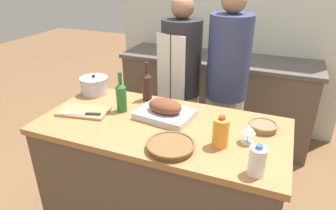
{
  "coord_description": "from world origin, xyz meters",
  "views": [
    {
      "loc": [
        0.65,
        -1.5,
        1.84
      ],
      "look_at": [
        0.0,
        0.11,
        1.01
      ],
      "focal_mm": 32.0,
      "sensor_mm": 36.0,
      "label": 1
    }
  ],
  "objects_px": {
    "wine_bottle_dark": "(121,96)",
    "condiment_bottle_extra": "(199,49)",
    "stand_mixer": "(218,46)",
    "stock_pot": "(94,85)",
    "person_cook_aproned": "(181,81)",
    "person_cook_guest": "(227,82)",
    "condiment_bottle_tall": "(187,51)",
    "roasting_pan": "(165,111)",
    "condiment_bottle_short": "(169,42)",
    "knife_chef": "(82,114)",
    "cutting_board": "(84,112)",
    "mixing_bowl": "(263,126)",
    "milk_jug": "(257,161)",
    "juice_jug": "(221,132)",
    "wine_bottle_green": "(147,85)",
    "wine_glass_left": "(249,129)",
    "wicker_basket": "(171,146)"
  },
  "relations": [
    {
      "from": "juice_jug",
      "to": "wine_glass_left",
      "type": "xyz_separation_m",
      "value": [
        0.14,
        0.09,
        0.0
      ]
    },
    {
      "from": "stand_mixer",
      "to": "condiment_bottle_short",
      "type": "bearing_deg",
      "value": 162.03
    },
    {
      "from": "knife_chef",
      "to": "juice_jug",
      "type": "bearing_deg",
      "value": -0.27
    },
    {
      "from": "milk_jug",
      "to": "wine_bottle_dark",
      "type": "relative_size",
      "value": 0.59
    },
    {
      "from": "condiment_bottle_tall",
      "to": "person_cook_aproned",
      "type": "height_order",
      "value": "person_cook_aproned"
    },
    {
      "from": "stock_pot",
      "to": "condiment_bottle_short",
      "type": "distance_m",
      "value": 1.46
    },
    {
      "from": "juice_jug",
      "to": "knife_chef",
      "type": "distance_m",
      "value": 0.92
    },
    {
      "from": "milk_jug",
      "to": "stand_mixer",
      "type": "xyz_separation_m",
      "value": [
        -0.62,
        1.8,
        0.06
      ]
    },
    {
      "from": "juice_jug",
      "to": "condiment_bottle_extra",
      "type": "relative_size",
      "value": 1.23
    },
    {
      "from": "stand_mixer",
      "to": "condiment_bottle_extra",
      "type": "height_order",
      "value": "stand_mixer"
    },
    {
      "from": "juice_jug",
      "to": "person_cook_guest",
      "type": "relative_size",
      "value": 0.11
    },
    {
      "from": "milk_jug",
      "to": "condiment_bottle_extra",
      "type": "xyz_separation_m",
      "value": [
        -0.83,
        1.84,
        -0.0
      ]
    },
    {
      "from": "person_cook_aproned",
      "to": "person_cook_guest",
      "type": "distance_m",
      "value": 0.41
    },
    {
      "from": "wine_bottle_dark",
      "to": "cutting_board",
      "type": "bearing_deg",
      "value": -151.55
    },
    {
      "from": "wine_bottle_green",
      "to": "condiment_bottle_tall",
      "type": "height_order",
      "value": "wine_bottle_green"
    },
    {
      "from": "wine_bottle_dark",
      "to": "stand_mixer",
      "type": "relative_size",
      "value": 0.89
    },
    {
      "from": "roasting_pan",
      "to": "juice_jug",
      "type": "relative_size",
      "value": 2.08
    },
    {
      "from": "stock_pot",
      "to": "person_cook_aproned",
      "type": "xyz_separation_m",
      "value": [
        0.49,
        0.59,
        -0.1
      ]
    },
    {
      "from": "mixing_bowl",
      "to": "condiment_bottle_short",
      "type": "relative_size",
      "value": 1.19
    },
    {
      "from": "wine_glass_left",
      "to": "juice_jug",
      "type": "bearing_deg",
      "value": -146.6
    },
    {
      "from": "knife_chef",
      "to": "condiment_bottle_tall",
      "type": "distance_m",
      "value": 1.53
    },
    {
      "from": "cutting_board",
      "to": "stock_pot",
      "type": "bearing_deg",
      "value": 111.15
    },
    {
      "from": "mixing_bowl",
      "to": "stand_mixer",
      "type": "xyz_separation_m",
      "value": [
        -0.6,
        1.35,
        0.11
      ]
    },
    {
      "from": "condiment_bottle_extra",
      "to": "stand_mixer",
      "type": "bearing_deg",
      "value": -11.79
    },
    {
      "from": "stand_mixer",
      "to": "stock_pot",
      "type": "bearing_deg",
      "value": -117.46
    },
    {
      "from": "milk_jug",
      "to": "wine_bottle_dark",
      "type": "distance_m",
      "value": 0.99
    },
    {
      "from": "cutting_board",
      "to": "wine_bottle_dark",
      "type": "bearing_deg",
      "value": 28.45
    },
    {
      "from": "roasting_pan",
      "to": "mixing_bowl",
      "type": "bearing_deg",
      "value": 7.27
    },
    {
      "from": "wine_bottle_dark",
      "to": "milk_jug",
      "type": "bearing_deg",
      "value": -20.74
    },
    {
      "from": "wine_glass_left",
      "to": "person_cook_aproned",
      "type": "height_order",
      "value": "person_cook_aproned"
    },
    {
      "from": "stand_mixer",
      "to": "wine_glass_left",
      "type": "bearing_deg",
      "value": -70.64
    },
    {
      "from": "wicker_basket",
      "to": "condiment_bottle_tall",
      "type": "bearing_deg",
      "value": 105.82
    },
    {
      "from": "wicker_basket",
      "to": "person_cook_guest",
      "type": "xyz_separation_m",
      "value": [
        0.08,
        1.09,
        -0.02
      ]
    },
    {
      "from": "stand_mixer",
      "to": "condiment_bottle_tall",
      "type": "distance_m",
      "value": 0.33
    },
    {
      "from": "knife_chef",
      "to": "condiment_bottle_extra",
      "type": "relative_size",
      "value": 1.76
    },
    {
      "from": "knife_chef",
      "to": "wicker_basket",
      "type": "bearing_deg",
      "value": -11.42
    },
    {
      "from": "roasting_pan",
      "to": "juice_jug",
      "type": "bearing_deg",
      "value": -25.6
    },
    {
      "from": "juice_jug",
      "to": "wine_glass_left",
      "type": "bearing_deg",
      "value": 33.4
    },
    {
      "from": "stock_pot",
      "to": "knife_chef",
      "type": "bearing_deg",
      "value": -67.93
    },
    {
      "from": "knife_chef",
      "to": "condiment_bottle_short",
      "type": "relative_size",
      "value": 1.77
    },
    {
      "from": "wicker_basket",
      "to": "juice_jug",
      "type": "xyz_separation_m",
      "value": [
        0.24,
        0.13,
        0.06
      ]
    },
    {
      "from": "wicker_basket",
      "to": "wine_bottle_dark",
      "type": "distance_m",
      "value": 0.57
    },
    {
      "from": "stock_pot",
      "to": "condiment_bottle_tall",
      "type": "bearing_deg",
      "value": 73.11
    },
    {
      "from": "wine_bottle_green",
      "to": "condiment_bottle_extra",
      "type": "bearing_deg",
      "value": 89.43
    },
    {
      "from": "wine_bottle_dark",
      "to": "condiment_bottle_extra",
      "type": "relative_size",
      "value": 1.87
    },
    {
      "from": "roasting_pan",
      "to": "knife_chef",
      "type": "distance_m",
      "value": 0.54
    },
    {
      "from": "wicker_basket",
      "to": "wine_glass_left",
      "type": "bearing_deg",
      "value": 30.6
    },
    {
      "from": "mixing_bowl",
      "to": "wine_bottle_dark",
      "type": "height_order",
      "value": "wine_bottle_dark"
    },
    {
      "from": "roasting_pan",
      "to": "condiment_bottle_short",
      "type": "bearing_deg",
      "value": 110.77
    },
    {
      "from": "stock_pot",
      "to": "milk_jug",
      "type": "bearing_deg",
      "value": -22.9
    }
  ]
}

